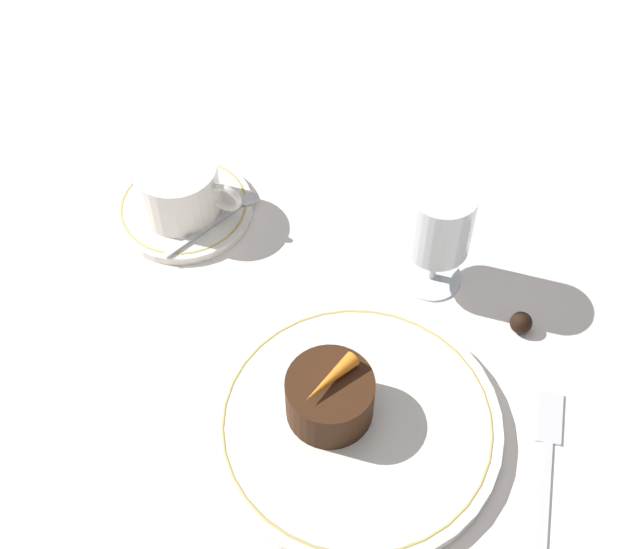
# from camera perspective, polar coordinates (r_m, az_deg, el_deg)

# --- Properties ---
(ground_plane) EXTENTS (3.00, 3.00, 0.00)m
(ground_plane) POSITION_cam_1_polar(r_m,az_deg,el_deg) (0.79, 0.15, -8.26)
(ground_plane) COLOR white
(dinner_plate) EXTENTS (0.25, 0.25, 0.01)m
(dinner_plate) POSITION_cam_1_polar(r_m,az_deg,el_deg) (0.78, 2.38, -9.58)
(dinner_plate) COLOR white
(dinner_plate) RESTS_ON ground_plane
(saucer) EXTENTS (0.14, 0.14, 0.01)m
(saucer) POSITION_cam_1_polar(r_m,az_deg,el_deg) (0.93, -8.69, 4.25)
(saucer) COLOR white
(saucer) RESTS_ON ground_plane
(coffee_cup) EXTENTS (0.11, 0.08, 0.06)m
(coffee_cup) POSITION_cam_1_polar(r_m,az_deg,el_deg) (0.90, -9.06, 5.58)
(coffee_cup) COLOR white
(coffee_cup) RESTS_ON saucer
(spoon) EXTENTS (0.06, 0.11, 0.00)m
(spoon) POSITION_cam_1_polar(r_m,az_deg,el_deg) (0.91, -6.25, 3.68)
(spoon) COLOR silver
(spoon) RESTS_ON saucer
(wine_glass) EXTENTS (0.06, 0.06, 0.12)m
(wine_glass) POSITION_cam_1_polar(r_m,az_deg,el_deg) (0.81, 7.65, 3.10)
(wine_glass) COLOR silver
(wine_glass) RESTS_ON ground_plane
(fork) EXTENTS (0.04, 0.18, 0.01)m
(fork) POSITION_cam_1_polar(r_m,az_deg,el_deg) (0.79, 14.33, -11.48)
(fork) COLOR silver
(fork) RESTS_ON ground_plane
(dessert_cake) EXTENTS (0.08, 0.08, 0.05)m
(dessert_cake) POSITION_cam_1_polar(r_m,az_deg,el_deg) (0.76, 0.63, -7.84)
(dessert_cake) COLOR #381E0F
(dessert_cake) RESTS_ON dinner_plate
(carrot_garnish) EXTENTS (0.04, 0.06, 0.01)m
(carrot_garnish) POSITION_cam_1_polar(r_m,az_deg,el_deg) (0.73, 0.65, -6.69)
(carrot_garnish) COLOR orange
(carrot_garnish) RESTS_ON dessert_cake
(chocolate_truffle) EXTENTS (0.02, 0.02, 0.02)m
(chocolate_truffle) POSITION_cam_1_polar(r_m,az_deg,el_deg) (0.85, 12.75, -3.03)
(chocolate_truffle) COLOR black
(chocolate_truffle) RESTS_ON ground_plane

